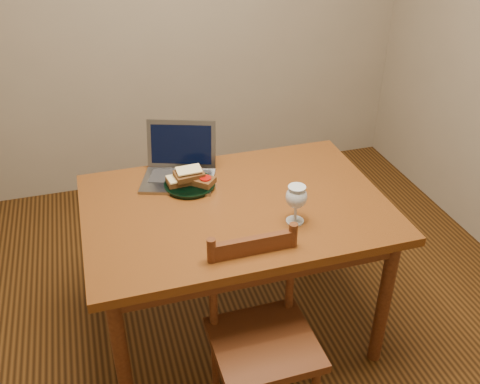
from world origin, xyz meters
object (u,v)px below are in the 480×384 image
object	(u,v)px
plate	(190,185)
laptop	(180,163)
chair	(262,330)
table	(236,220)
milk_glass	(296,204)

from	to	relation	value
plate	laptop	world-z (taller)	laptop
chair	plate	distance (m)	0.74
plate	laptop	xyz separation A→B (m)	(-0.02, 0.12, 0.05)
table	chair	xyz separation A→B (m)	(-0.03, -0.47, -0.19)
table	chair	distance (m)	0.51
laptop	table	bearing A→B (deg)	-40.64
chair	milk_glass	xyz separation A→B (m)	(0.23, 0.28, 0.37)
milk_glass	chair	bearing A→B (deg)	-129.58
table	laptop	bearing A→B (deg)	119.62
table	milk_glass	xyz separation A→B (m)	(0.20, -0.20, 0.17)
chair	plate	world-z (taller)	chair
chair	laptop	xyz separation A→B (m)	(-0.15, 0.79, 0.34)
plate	milk_glass	size ratio (longest dim) A/B	1.37
chair	table	bearing A→B (deg)	85.65
chair	laptop	distance (m)	0.87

